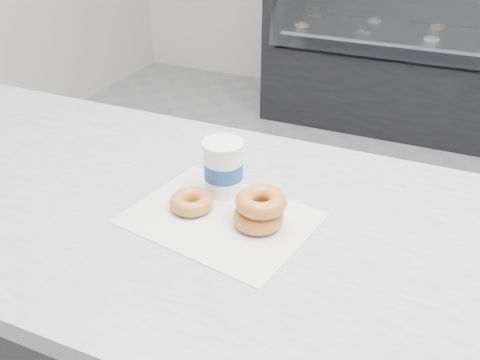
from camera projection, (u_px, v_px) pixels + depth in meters
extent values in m
cube|color=#BBBBC0|center=(406.00, 273.00, 0.92)|extent=(3.06, 0.76, 0.04)
cube|color=black|center=(457.00, 93.00, 3.37)|extent=(2.40, 0.70, 0.50)
cube|color=white|center=(477.00, 0.00, 2.81)|extent=(2.28, 0.16, 0.70)
cube|color=silver|center=(469.00, 41.00, 3.20)|extent=(2.20, 0.55, 0.02)
cube|color=silver|center=(221.00, 218.00, 1.03)|extent=(0.38, 0.32, 0.00)
torus|color=#D07B39|center=(192.00, 202.00, 1.05)|extent=(0.11, 0.11, 0.03)
torus|color=#D07B39|center=(258.00, 217.00, 1.00)|extent=(0.10, 0.10, 0.03)
torus|color=#D07B39|center=(261.00, 202.00, 0.98)|extent=(0.10, 0.10, 0.03)
cylinder|color=white|center=(223.00, 167.00, 1.09)|extent=(0.08, 0.08, 0.11)
cylinder|color=white|center=(223.00, 144.00, 1.06)|extent=(0.09, 0.09, 0.01)
cylinder|color=navy|center=(223.00, 169.00, 1.09)|extent=(0.08, 0.08, 0.03)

